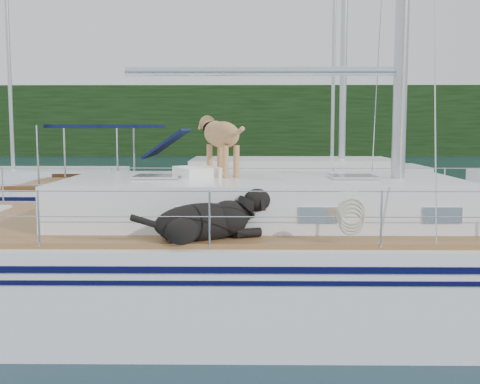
{
  "coord_description": "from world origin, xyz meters",
  "views": [
    {
      "loc": [
        0.59,
        -7.98,
        2.49
      ],
      "look_at": [
        0.5,
        0.2,
        1.6
      ],
      "focal_mm": 45.0,
      "sensor_mm": 36.0,
      "label": 1
    }
  ],
  "objects": [
    {
      "name": "shore_bank",
      "position": [
        0.0,
        46.2,
        0.6
      ],
      "size": [
        92.0,
        1.0,
        1.2
      ],
      "primitive_type": "cube",
      "color": "#595147",
      "rests_on": "ground"
    },
    {
      "name": "ground",
      "position": [
        0.0,
        0.0,
        0.0
      ],
      "size": [
        120.0,
        120.0,
        0.0
      ],
      "primitive_type": "plane",
      "color": "black",
      "rests_on": "ground"
    },
    {
      "name": "neighbor_sailboat",
      "position": [
        0.6,
        6.51,
        0.63
      ],
      "size": [
        11.0,
        3.5,
        13.3
      ],
      "color": "white",
      "rests_on": "ground"
    },
    {
      "name": "tree_line",
      "position": [
        0.0,
        45.0,
        3.0
      ],
      "size": [
        90.0,
        3.0,
        6.0
      ],
      "primitive_type": "cube",
      "color": "black",
      "rests_on": "ground"
    },
    {
      "name": "main_sailboat",
      "position": [
        0.09,
        -0.0,
        0.68
      ],
      "size": [
        12.0,
        3.9,
        14.01
      ],
      "color": "white",
      "rests_on": "ground"
    },
    {
      "name": "bg_boat_center",
      "position": [
        4.0,
        16.0,
        0.45
      ],
      "size": [
        7.2,
        3.0,
        11.65
      ],
      "color": "white",
      "rests_on": "ground"
    },
    {
      "name": "bg_boat_west",
      "position": [
        -8.0,
        14.0,
        0.45
      ],
      "size": [
        8.0,
        3.0,
        11.65
      ],
      "color": "white",
      "rests_on": "ground"
    }
  ]
}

